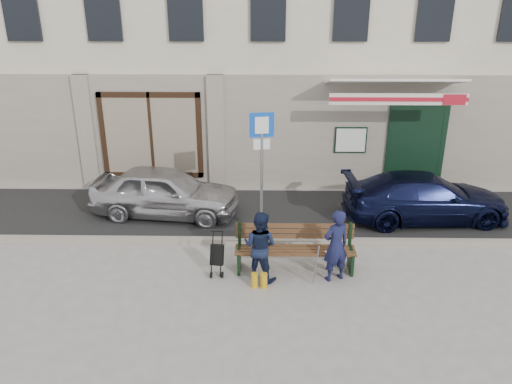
{
  "coord_description": "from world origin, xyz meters",
  "views": [
    {
      "loc": [
        -0.08,
        -8.44,
        5.23
      ],
      "look_at": [
        -0.25,
        1.6,
        1.2
      ],
      "focal_mm": 35.0,
      "sensor_mm": 36.0,
      "label": 1
    }
  ],
  "objects_px": {
    "car_navy": "(426,197)",
    "parking_sign": "(262,155)",
    "car_silver": "(165,192)",
    "woman": "(260,246)",
    "stroller": "(217,256)",
    "bench": "(293,249)",
    "man": "(336,246)"
  },
  "relations": [
    {
      "from": "car_silver",
      "to": "car_navy",
      "type": "distance_m",
      "value": 6.41
    },
    {
      "from": "parking_sign",
      "to": "man",
      "type": "relative_size",
      "value": 1.95
    },
    {
      "from": "car_silver",
      "to": "stroller",
      "type": "relative_size",
      "value": 4.13
    },
    {
      "from": "car_silver",
      "to": "man",
      "type": "xyz_separation_m",
      "value": [
        3.84,
        -2.99,
        0.11
      ]
    },
    {
      "from": "man",
      "to": "woman",
      "type": "distance_m",
      "value": 1.45
    },
    {
      "from": "car_silver",
      "to": "man",
      "type": "distance_m",
      "value": 4.87
    },
    {
      "from": "car_navy",
      "to": "car_silver",
      "type": "bearing_deg",
      "value": 84.77
    },
    {
      "from": "car_silver",
      "to": "woman",
      "type": "relative_size",
      "value": 2.59
    },
    {
      "from": "bench",
      "to": "woman",
      "type": "relative_size",
      "value": 1.7
    },
    {
      "from": "stroller",
      "to": "bench",
      "type": "bearing_deg",
      "value": 16.07
    },
    {
      "from": "car_silver",
      "to": "stroller",
      "type": "distance_m",
      "value": 3.22
    },
    {
      "from": "man",
      "to": "woman",
      "type": "relative_size",
      "value": 1.04
    },
    {
      "from": "parking_sign",
      "to": "woman",
      "type": "height_order",
      "value": "parking_sign"
    },
    {
      "from": "bench",
      "to": "stroller",
      "type": "xyz_separation_m",
      "value": [
        -1.5,
        -0.17,
        -0.07
      ]
    },
    {
      "from": "parking_sign",
      "to": "stroller",
      "type": "bearing_deg",
      "value": -126.84
    },
    {
      "from": "man",
      "to": "car_silver",
      "type": "bearing_deg",
      "value": -61.64
    },
    {
      "from": "man",
      "to": "stroller",
      "type": "height_order",
      "value": "man"
    },
    {
      "from": "parking_sign",
      "to": "stroller",
      "type": "distance_m",
      "value": 2.48
    },
    {
      "from": "car_silver",
      "to": "woman",
      "type": "distance_m",
      "value": 3.82
    },
    {
      "from": "car_silver",
      "to": "man",
      "type": "relative_size",
      "value": 2.49
    },
    {
      "from": "bench",
      "to": "man",
      "type": "distance_m",
      "value": 0.91
    },
    {
      "from": "bench",
      "to": "woman",
      "type": "height_order",
      "value": "woman"
    },
    {
      "from": "parking_sign",
      "to": "bench",
      "type": "relative_size",
      "value": 1.2
    },
    {
      "from": "car_navy",
      "to": "man",
      "type": "bearing_deg",
      "value": 133.97
    },
    {
      "from": "man",
      "to": "parking_sign",
      "type": "bearing_deg",
      "value": -76.7
    },
    {
      "from": "car_navy",
      "to": "parking_sign",
      "type": "bearing_deg",
      "value": 99.29
    },
    {
      "from": "parking_sign",
      "to": "car_navy",
      "type": "bearing_deg",
      "value": 2.98
    },
    {
      "from": "car_navy",
      "to": "parking_sign",
      "type": "relative_size",
      "value": 1.39
    },
    {
      "from": "car_navy",
      "to": "parking_sign",
      "type": "distance_m",
      "value": 4.33
    },
    {
      "from": "woman",
      "to": "car_navy",
      "type": "bearing_deg",
      "value": -121.15
    },
    {
      "from": "parking_sign",
      "to": "stroller",
      "type": "relative_size",
      "value": 3.24
    },
    {
      "from": "woman",
      "to": "car_silver",
      "type": "bearing_deg",
      "value": -27.44
    }
  ]
}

